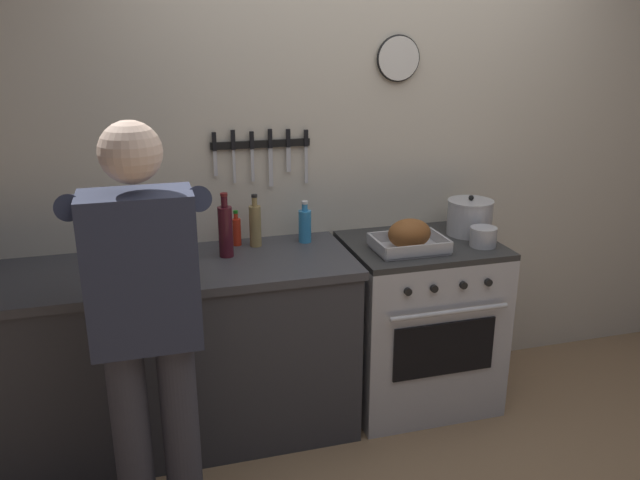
{
  "coord_description": "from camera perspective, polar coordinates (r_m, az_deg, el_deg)",
  "views": [
    {
      "loc": [
        -1.13,
        -1.85,
        1.94
      ],
      "look_at": [
        -0.36,
        0.85,
        1.01
      ],
      "focal_mm": 35.86,
      "sensor_mm": 36.0,
      "label": 1
    }
  ],
  "objects": [
    {
      "name": "saucepan",
      "position": [
        3.3,
        14.36,
        0.28
      ],
      "size": [
        0.13,
        0.13,
        0.1
      ],
      "color": "#B7B7BC",
      "rests_on": "stove"
    },
    {
      "name": "roasting_pan",
      "position": [
        3.16,
        7.97,
        0.27
      ],
      "size": [
        0.35,
        0.26,
        0.16
      ],
      "color": "#B7B7BC",
      "rests_on": "stove"
    },
    {
      "name": "counter_block",
      "position": [
        3.2,
        -15.52,
        -10.06
      ],
      "size": [
        2.03,
        0.65,
        0.9
      ],
      "color": "#38383D",
      "rests_on": "ground"
    },
    {
      "name": "bottle_soy_sauce",
      "position": [
        3.03,
        -17.55,
        -1.02
      ],
      "size": [
        0.05,
        0.05,
        0.19
      ],
      "color": "black",
      "rests_on": "counter_block"
    },
    {
      "name": "bottle_hot_sauce",
      "position": [
        3.23,
        -7.47,
        0.81
      ],
      "size": [
        0.05,
        0.05,
        0.18
      ],
      "color": "red",
      "rests_on": "counter_block"
    },
    {
      "name": "bottle_vinegar",
      "position": [
        3.2,
        -5.8,
        1.37
      ],
      "size": [
        0.06,
        0.06,
        0.27
      ],
      "color": "#997F4C",
      "rests_on": "counter_block"
    },
    {
      "name": "person_cook",
      "position": [
        2.39,
        -15.27,
        -6.69
      ],
      "size": [
        0.51,
        0.63,
        1.66
      ],
      "rotation": [
        0.0,
        0.0,
        1.68
      ],
      "color": "#383842",
      "rests_on": "ground"
    },
    {
      "name": "stock_pot",
      "position": [
        3.47,
        13.21,
        2.0
      ],
      "size": [
        0.24,
        0.24,
        0.21
      ],
      "color": "#B7B7BC",
      "rests_on": "stove"
    },
    {
      "name": "bottle_dish_soap",
      "position": [
        3.25,
        -1.36,
        1.34
      ],
      "size": [
        0.06,
        0.06,
        0.22
      ],
      "color": "#338CCC",
      "rests_on": "counter_block"
    },
    {
      "name": "wall_back",
      "position": [
        3.45,
        3.55,
        7.64
      ],
      "size": [
        6.0,
        0.13,
        2.6
      ],
      "color": "beige",
      "rests_on": "ground"
    },
    {
      "name": "stove",
      "position": [
        3.47,
        8.71,
        -7.26
      ],
      "size": [
        0.76,
        0.67,
        0.9
      ],
      "color": "#BCBCC1",
      "rests_on": "ground"
    },
    {
      "name": "bottle_wine_red",
      "position": [
        3.06,
        -8.43,
        0.88
      ],
      "size": [
        0.07,
        0.07,
        0.31
      ],
      "color": "#47141E",
      "rests_on": "counter_block"
    },
    {
      "name": "cutting_board",
      "position": [
        2.9,
        -14.44,
        -3.02
      ],
      "size": [
        0.36,
        0.24,
        0.02
      ],
      "primitive_type": "cube",
      "color": "tan",
      "rests_on": "counter_block"
    }
  ]
}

